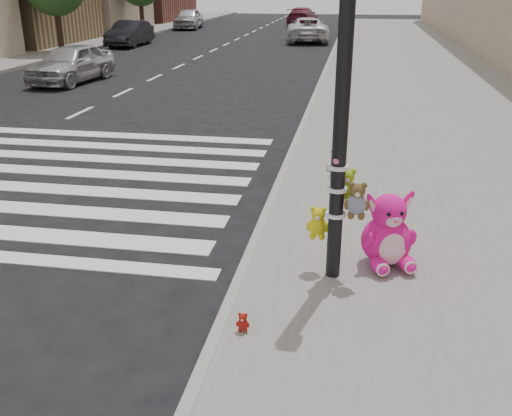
% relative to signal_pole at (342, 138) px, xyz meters
% --- Properties ---
extents(ground, '(120.00, 120.00, 0.00)m').
position_rel_signal_pole_xyz_m(ground, '(-2.62, -1.82, -1.76)').
color(ground, black).
rests_on(ground, ground).
extents(sidewalk_near, '(7.00, 80.00, 0.14)m').
position_rel_signal_pole_xyz_m(sidewalk_near, '(2.38, 8.18, -1.69)').
color(sidewalk_near, slate).
rests_on(sidewalk_near, ground).
extents(curb_edge, '(0.12, 80.00, 0.15)m').
position_rel_signal_pole_xyz_m(curb_edge, '(-1.07, 8.18, -1.69)').
color(curb_edge, gray).
rests_on(curb_edge, ground).
extents(signal_pole, '(0.70, 0.50, 4.00)m').
position_rel_signal_pole_xyz_m(signal_pole, '(0.00, 0.00, 0.00)').
color(signal_pole, black).
rests_on(signal_pole, sidewalk_near).
extents(pink_bunny, '(0.75, 0.82, 0.93)m').
position_rel_signal_pole_xyz_m(pink_bunny, '(0.59, 0.35, -1.24)').
color(pink_bunny, '#F91593').
rests_on(pink_bunny, sidewalk_near).
extents(red_teddy, '(0.14, 0.10, 0.20)m').
position_rel_signal_pole_xyz_m(red_teddy, '(-0.82, -1.32, -1.52)').
color(red_teddy, '#9E180F').
rests_on(red_teddy, sidewalk_near).
extents(car_silver_far, '(1.92, 3.97, 1.30)m').
position_rel_signal_pole_xyz_m(car_silver_far, '(-9.57, 12.75, -1.10)').
color(car_silver_far, '#B9B9BF').
rests_on(car_silver_far, ground).
extents(car_dark_far, '(1.41, 4.01, 1.32)m').
position_rel_signal_pole_xyz_m(car_dark_far, '(-12.03, 24.40, -1.10)').
color(car_dark_far, black).
rests_on(car_dark_far, ground).
extents(car_white_near, '(2.80, 5.11, 1.36)m').
position_rel_signal_pole_xyz_m(car_white_near, '(-2.80, 28.33, -1.08)').
color(car_white_near, silver).
rests_on(car_white_near, ground).
extents(car_maroon_near, '(2.25, 4.83, 1.36)m').
position_rel_signal_pole_xyz_m(car_maroon_near, '(-4.35, 41.44, -1.07)').
color(car_maroon_near, '#5A1928').
rests_on(car_maroon_near, ground).
extents(car_silver_deep, '(2.15, 4.45, 1.46)m').
position_rel_signal_pole_xyz_m(car_silver_deep, '(-12.20, 36.34, -1.02)').
color(car_silver_deep, '#BCBBC1').
rests_on(car_silver_deep, ground).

